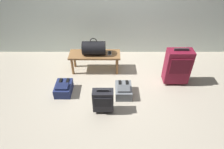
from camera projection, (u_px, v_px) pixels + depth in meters
name	position (u px, v px, depth m)	size (l,w,h in m)	color
ground_plane	(115.00, 97.00, 3.36)	(6.60, 6.60, 0.00)	#B2A893
bench	(94.00, 56.00, 3.81)	(1.00, 0.36, 0.39)	olive
duffel_bag_black	(93.00, 48.00, 3.69)	(0.44, 0.26, 0.34)	black
cell_phone	(109.00, 53.00, 3.78)	(0.07, 0.14, 0.01)	silver
suitcase_upright_burgundy	(177.00, 66.00, 3.46)	(0.45, 0.26, 0.73)	maroon
suitcase_small_charcoal	(103.00, 100.00, 2.96)	(0.32, 0.19, 0.46)	black
backpack_grey	(123.00, 90.00, 3.36)	(0.28, 0.38, 0.21)	slate
backpack_navy	(63.00, 88.00, 3.40)	(0.28, 0.38, 0.21)	navy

